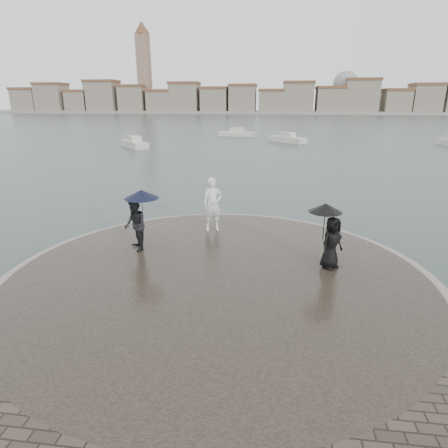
# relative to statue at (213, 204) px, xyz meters

# --- Properties ---
(ground) EXTENTS (400.00, 400.00, 0.00)m
(ground) POSITION_rel_statue_xyz_m (0.76, -7.30, -1.39)
(ground) COLOR #2B3835
(ground) RESTS_ON ground
(kerb_ring) EXTENTS (12.50, 12.50, 0.32)m
(kerb_ring) POSITION_rel_statue_xyz_m (0.76, -3.80, -1.23)
(kerb_ring) COLOR gray
(kerb_ring) RESTS_ON ground
(quay_tip) EXTENTS (11.90, 11.90, 0.36)m
(quay_tip) POSITION_rel_statue_xyz_m (0.76, -3.80, -1.21)
(quay_tip) COLOR #2D261E
(quay_tip) RESTS_ON ground
(statue) EXTENTS (0.86, 0.70, 2.05)m
(statue) POSITION_rel_statue_xyz_m (0.00, 0.00, 0.00)
(statue) COLOR white
(statue) RESTS_ON quay_tip
(visitor_left) EXTENTS (1.33, 1.21, 2.04)m
(visitor_left) POSITION_rel_statue_xyz_m (-2.15, -2.30, 0.13)
(visitor_left) COLOR black
(visitor_left) RESTS_ON quay_tip
(visitor_right) EXTENTS (1.21, 1.04, 1.95)m
(visitor_right) POSITION_rel_statue_xyz_m (3.94, -2.91, 0.07)
(visitor_right) COLOR black
(visitor_right) RESTS_ON quay_tip
(far_skyline) EXTENTS (260.00, 20.00, 37.00)m
(far_skyline) POSITION_rel_statue_xyz_m (-5.54, 153.41, 4.22)
(far_skyline) COLOR gray
(far_skyline) RESTS_ON ground
(boats) EXTENTS (41.16, 19.93, 1.50)m
(boats) POSITION_rel_statue_xyz_m (2.64, 36.56, -1.01)
(boats) COLOR beige
(boats) RESTS_ON ground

